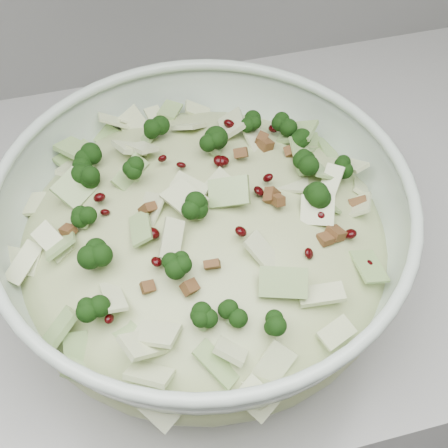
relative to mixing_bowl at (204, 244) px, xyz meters
name	(u,v)px	position (x,y,z in m)	size (l,w,h in m)	color
counter	(304,354)	(0.19, 0.10, -0.53)	(3.60, 0.60, 0.90)	#A8A8A4
mixing_bowl	(204,244)	(0.00, 0.00, 0.00)	(0.49, 0.49, 0.16)	silver
salad	(203,228)	(0.00, 0.00, 0.03)	(0.41, 0.41, 0.16)	#B5BF83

